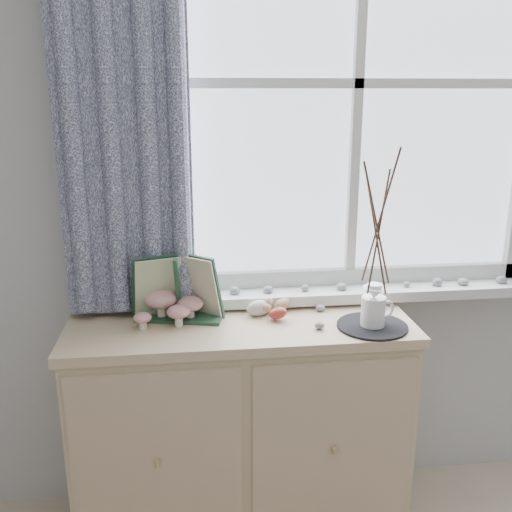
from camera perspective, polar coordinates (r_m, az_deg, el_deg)
The scene contains 8 objects.
sideboard at distance 2.20m, azimuth -1.50°, elevation -16.86°, with size 1.20×0.45×0.85m.
botanical_book at distance 1.97m, azimuth -7.80°, elevation -3.34°, with size 0.35×0.13×0.24m, color #21462E, non-canonical shape.
toadstool_cluster at distance 2.00m, azimuth -8.62°, elevation -4.80°, with size 0.24×0.17×0.11m.
wooden_eggs at distance 2.06m, azimuth 1.27°, elevation -5.04°, with size 0.16×0.17×0.07m.
songbird_figurine at distance 2.04m, azimuth 0.29°, elevation -5.12°, with size 0.12×0.06×0.06m, color beige, non-canonical shape.
crocheted_doily at distance 1.99m, azimuth 11.54°, elevation -6.87°, with size 0.24×0.24×0.01m, color black.
twig_pitcher at distance 1.89m, azimuth 12.14°, elevation 3.08°, with size 0.28×0.28×0.62m.
sideboard_pebbles at distance 2.02m, azimuth 8.40°, elevation -6.14°, with size 0.25×0.19×0.02m.
Camera 1 is at (-0.32, -0.09, 1.62)m, focal length 40.00 mm.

